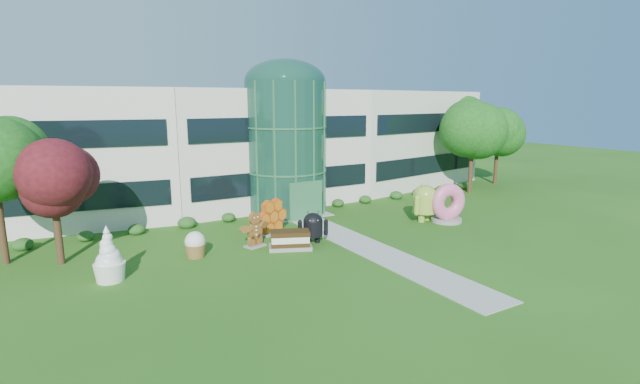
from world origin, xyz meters
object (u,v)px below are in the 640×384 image
donut (447,202)px  gingerbread (255,229)px  android_green (425,200)px  android_black (313,225)px

donut → gingerbread: (-13.90, 1.59, -0.34)m
android_green → donut: bearing=-57.6°
android_green → donut: size_ratio=1.09×
android_green → android_black: bearing=163.2°
android_black → gingerbread: (-3.31, 1.08, -0.02)m
donut → gingerbread: bearing=-176.0°
android_green → android_black: (-9.36, -0.44, -0.45)m
android_black → donut: (10.59, -0.52, 0.32)m
android_black → gingerbread: 3.48m
gingerbread → android_green: bearing=-20.2°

